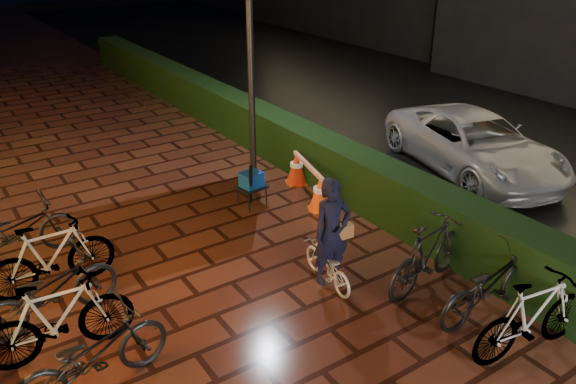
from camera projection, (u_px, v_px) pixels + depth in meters
ground at (323, 372)px, 6.64m from camera, size 80.00×80.00×0.00m
asphalt_road at (478, 125)px, 14.94m from camera, size 11.00×60.00×0.01m
hedge at (235, 115)px, 14.10m from camera, size 0.70×20.00×1.00m
van at (474, 144)px, 11.86m from camera, size 3.04×4.81×1.24m
lamp_post_hedge at (250, 48)px, 10.77m from camera, size 0.46×0.14×4.83m
cyclist at (330, 247)px, 7.99m from camera, size 0.63×1.23×1.71m
traffic_barrier at (308, 180)px, 10.85m from camera, size 0.78×1.68×0.68m
cart_assembly at (251, 182)px, 10.40m from camera, size 0.57×0.60×0.97m
parked_bikes_storefront at (50, 286)px, 7.37m from camera, size 2.08×4.26×1.07m
parked_bikes_hedge at (480, 283)px, 7.39m from camera, size 2.03×2.48×1.07m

